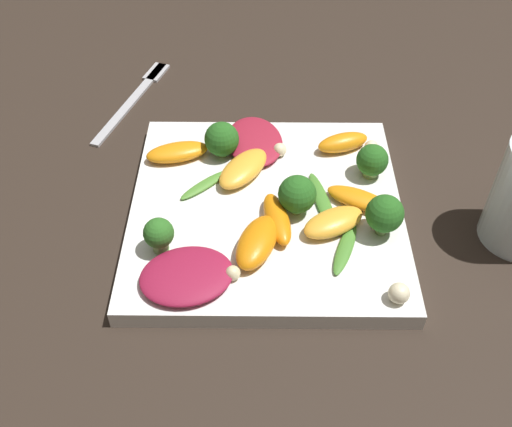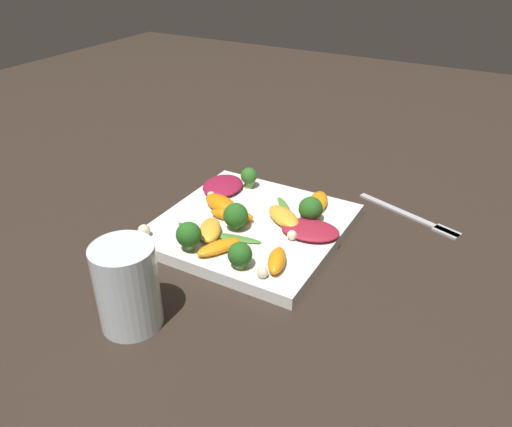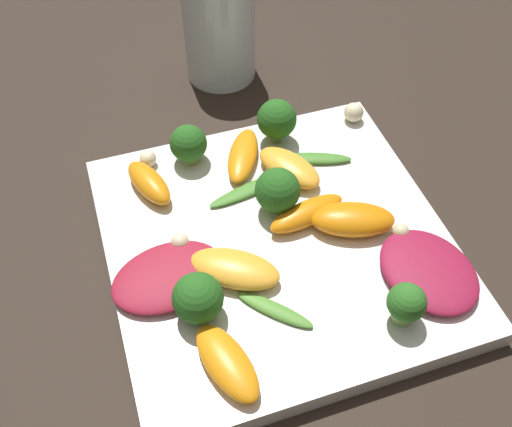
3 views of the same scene
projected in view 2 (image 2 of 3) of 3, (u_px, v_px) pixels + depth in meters
ground_plane at (251, 232)px, 0.78m from camera, size 2.40×2.40×0.00m
plate at (251, 227)px, 0.77m from camera, size 0.27×0.27×0.02m
drinking_glass at (127, 287)px, 0.57m from camera, size 0.07×0.07×0.11m
fork at (418, 218)px, 0.80m from camera, size 0.07×0.18×0.01m
radicchio_leaf_0 at (310, 230)px, 0.73m from camera, size 0.07×0.10×0.01m
radicchio_leaf_1 at (223, 185)px, 0.86m from camera, size 0.10×0.08×0.01m
orange_segment_0 at (318, 202)px, 0.80m from camera, size 0.07×0.05×0.02m
orange_segment_1 at (210, 230)px, 0.73m from camera, size 0.07×0.06×0.02m
orange_segment_2 at (232, 215)px, 0.77m from camera, size 0.04×0.07×0.02m
orange_segment_3 at (284, 217)px, 0.76m from camera, size 0.07×0.08×0.02m
orange_segment_4 at (277, 260)px, 0.66m from camera, size 0.06×0.04×0.02m
orange_segment_5 at (221, 204)px, 0.79m from camera, size 0.05×0.07×0.02m
orange_segment_6 at (218, 247)px, 0.69m from camera, size 0.07×0.05×0.01m
broccoli_floret_0 at (189, 235)px, 0.69m from camera, size 0.04×0.04×0.04m
broccoli_floret_1 at (249, 177)px, 0.85m from camera, size 0.03×0.03×0.04m
broccoli_floret_2 at (240, 255)px, 0.66m from camera, size 0.03×0.03×0.04m
broccoli_floret_3 at (311, 209)px, 0.76m from camera, size 0.04×0.04×0.04m
broccoli_floret_4 at (236, 216)px, 0.74m from camera, size 0.04×0.04×0.04m
arugula_sprig_0 at (233, 238)px, 0.72m from camera, size 0.03×0.09×0.01m
arugula_sprig_1 at (284, 206)px, 0.80m from camera, size 0.05×0.05×0.01m
arugula_sprig_2 at (192, 232)px, 0.74m from camera, size 0.04×0.07×0.01m
macadamia_nut_0 at (292, 235)px, 0.72m from camera, size 0.01×0.01×0.01m
macadamia_nut_1 at (262, 272)px, 0.64m from camera, size 0.02×0.02×0.02m
macadamia_nut_2 at (211, 195)px, 0.82m from camera, size 0.01×0.01×0.01m
macadamia_nut_3 at (144, 231)px, 0.73m from camera, size 0.02×0.02×0.02m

